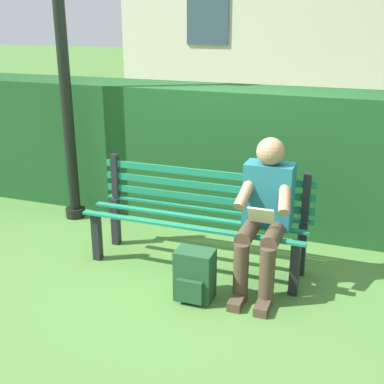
# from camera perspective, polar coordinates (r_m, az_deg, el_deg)

# --- Properties ---
(ground) EXTENTS (60.00, 60.00, 0.00)m
(ground) POSITION_cam_1_polar(r_m,az_deg,el_deg) (4.45, 0.45, -8.42)
(ground) COLOR #477533
(park_bench) EXTENTS (1.91, 0.51, 0.88)m
(park_bench) POSITION_cam_1_polar(r_m,az_deg,el_deg) (4.33, 0.84, -2.51)
(park_bench) COLOR black
(park_bench) RESTS_ON ground
(person_seated) EXTENTS (0.44, 0.73, 1.20)m
(person_seated) POSITION_cam_1_polar(r_m,az_deg,el_deg) (3.94, 8.28, -2.12)
(person_seated) COLOR #1E6672
(person_seated) RESTS_ON ground
(hedge_backdrop) EXTENTS (6.42, 0.77, 1.50)m
(hedge_backdrop) POSITION_cam_1_polar(r_m,az_deg,el_deg) (5.31, 3.20, 4.63)
(hedge_backdrop) COLOR #19471E
(hedge_backdrop) RESTS_ON ground
(backpack) EXTENTS (0.29, 0.27, 0.41)m
(backpack) POSITION_cam_1_polar(r_m,az_deg,el_deg) (3.89, 0.31, -9.46)
(backpack) COLOR #1E4728
(backpack) RESTS_ON ground
(lamp_post) EXTENTS (0.30, 0.30, 3.50)m
(lamp_post) POSITION_cam_1_polar(r_m,az_deg,el_deg) (5.26, -14.87, 19.29)
(lamp_post) COLOR black
(lamp_post) RESTS_ON ground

